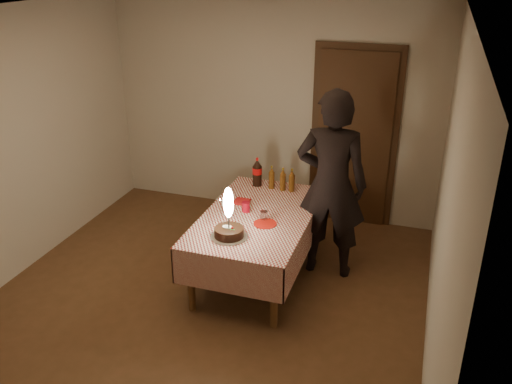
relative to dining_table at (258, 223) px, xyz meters
The scene contains 13 objects.
ground 0.96m from the dining_table, 116.12° to the right, with size 4.00×4.50×0.01m, color brown.
room_shell 1.26m from the dining_table, 116.35° to the right, with size 4.04×4.54×2.62m.
dining_table is the anchor object (origin of this frame).
birthday_cake 0.56m from the dining_table, 101.86° to the right, with size 0.33×0.33×0.48m.
red_plate 0.23m from the dining_table, 52.54° to the right, with size 0.22×0.22×0.01m, color red.
red_cup 0.20m from the dining_table, 167.16° to the left, with size 0.08×0.08×0.10m, color #A70B1D.
clear_cup 0.19m from the dining_table, 43.16° to the right, with size 0.07×0.07×0.09m, color silver.
napkin_stack 0.34m from the dining_table, 138.42° to the left, with size 0.15×0.15×0.02m, color #AF1414.
cola_bottle 0.76m from the dining_table, 108.46° to the left, with size 0.10×0.10×0.32m.
amber_bottle_left 0.70m from the dining_table, 94.99° to the left, with size 0.06×0.06×0.26m.
amber_bottle_right 0.70m from the dining_table, 75.53° to the left, with size 0.06×0.06×0.26m.
amber_bottle_mid 0.68m from the dining_table, 83.76° to the left, with size 0.06×0.06×0.26m.
photographer 0.81m from the dining_table, 26.55° to the left, with size 0.72×0.49×1.91m.
Camera 1 is at (1.79, -3.80, 3.03)m, focal length 38.00 mm.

